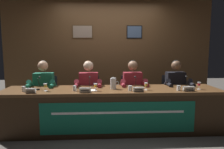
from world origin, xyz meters
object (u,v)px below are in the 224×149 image
(nameplate_far_right, at_px, (189,89))
(water_pitcher_central, at_px, (113,83))
(nameplate_far_left, at_px, (30,91))
(juice_glass_center_right, at_px, (146,85))
(water_cup_center_left, at_px, (75,89))
(chair_center_left, at_px, (89,99))
(document_stack_center_left, at_px, (89,90))
(panelist_center_left, at_px, (89,87))
(juice_glass_center_left, at_px, (96,86))
(juice_glass_far_left, at_px, (45,86))
(juice_glass_far_right, at_px, (199,84))
(nameplate_center_left, at_px, (85,90))
(panelist_far_right, at_px, (177,86))
(microphone_center_right, at_px, (136,85))
(chair_center_right, at_px, (131,98))
(water_cup_center_right, at_px, (130,88))
(microphone_center_left, at_px, (89,85))
(panelist_center_right, at_px, (133,87))
(nameplate_center_right, at_px, (138,89))
(microphone_far_right, at_px, (188,84))
(microphone_far_left, at_px, (39,85))
(panelist_far_left, at_px, (43,88))
(water_cup_far_right, at_px, (179,88))
(water_cup_far_left, at_px, (24,89))
(conference_table, at_px, (113,103))
(chair_far_right, at_px, (173,98))
(chair_far_left, at_px, (46,99))

(nameplate_far_right, bearing_deg, water_pitcher_central, 168.12)
(nameplate_far_left, relative_size, juice_glass_center_right, 1.32)
(water_cup_center_left, relative_size, nameplate_far_right, 0.44)
(chair_center_left, bearing_deg, document_stack_center_left, -87.21)
(juice_glass_center_right, relative_size, water_pitcher_central, 0.59)
(panelist_center_left, relative_size, juice_glass_center_left, 9.76)
(juice_glass_far_left, xyz_separation_m, juice_glass_far_right, (2.59, 0.00, 0.00))
(nameplate_center_left, height_order, panelist_far_right, panelist_far_right)
(microphone_center_right, bearing_deg, chair_center_right, 88.18)
(juice_glass_far_left, distance_m, water_cup_center_right, 1.40)
(chair_center_right, height_order, document_stack_center_left, chair_center_right)
(microphone_center_left, distance_m, panelist_center_right, 0.91)
(juice_glass_center_right, xyz_separation_m, water_pitcher_central, (-0.54, 0.13, 0.01))
(juice_glass_center_left, height_order, chair_center_right, chair_center_right)
(nameplate_center_right, xyz_separation_m, microphone_far_right, (0.91, 0.23, 0.03))
(panelist_center_left, xyz_separation_m, panelist_far_right, (1.72, 0.00, 0.00))
(panelist_center_right, bearing_deg, panelist_center_left, 180.00)
(nameplate_far_left, bearing_deg, microphone_far_left, 81.51)
(microphone_center_right, height_order, water_pitcher_central, microphone_center_right)
(nameplate_far_left, relative_size, panelist_center_right, 0.14)
(juice_glass_far_right, distance_m, document_stack_center_left, 1.88)
(water_cup_center_right, bearing_deg, panelist_center_left, 142.44)
(panelist_far_left, relative_size, water_pitcher_central, 5.76)
(panelist_far_left, relative_size, water_cup_center_right, 14.24)
(water_cup_far_right, bearing_deg, nameplate_far_left, -178.17)
(panelist_far_left, xyz_separation_m, water_cup_far_left, (-0.16, -0.52, 0.08))
(conference_table, xyz_separation_m, microphone_center_right, (0.41, 0.07, 0.30))
(microphone_center_right, bearing_deg, nameplate_center_left, -164.17)
(water_cup_far_left, xyz_separation_m, chair_far_right, (2.74, 0.72, -0.36))
(nameplate_center_right, relative_size, juice_glass_center_right, 1.42)
(nameplate_far_right, height_order, water_cup_far_right, water_cup_far_right)
(juice_glass_center_right, distance_m, chair_far_right, 1.09)
(water_cup_center_right, bearing_deg, nameplate_far_left, -176.28)
(chair_far_left, relative_size, water_cup_far_right, 10.39)
(water_cup_far_left, height_order, nameplate_far_right, water_cup_far_left)
(juice_glass_far_left, height_order, microphone_center_left, microphone_center_left)
(chair_center_right, bearing_deg, panelist_center_left, -166.97)
(nameplate_far_left, bearing_deg, chair_center_left, 44.47)
(nameplate_center_left, distance_m, microphone_center_right, 0.89)
(panelist_far_right, distance_m, water_cup_far_right, 0.61)
(microphone_center_left, distance_m, chair_far_right, 1.82)
(chair_center_left, xyz_separation_m, chair_center_right, (0.86, 0.00, 0.00))
(juice_glass_far_left, xyz_separation_m, nameplate_center_right, (1.52, -0.15, -0.05))
(chair_far_left, height_order, document_stack_center_left, chair_far_left)
(water_cup_far_left, height_order, juice_glass_far_right, juice_glass_far_right)
(chair_far_right, bearing_deg, chair_far_left, 180.00)
(chair_center_left, xyz_separation_m, nameplate_center_right, (0.84, -0.85, 0.36))
(nameplate_center_right, relative_size, water_cup_center_right, 2.07)
(chair_far_left, relative_size, microphone_center_left, 4.08)
(nameplate_center_left, relative_size, juice_glass_center_right, 1.50)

